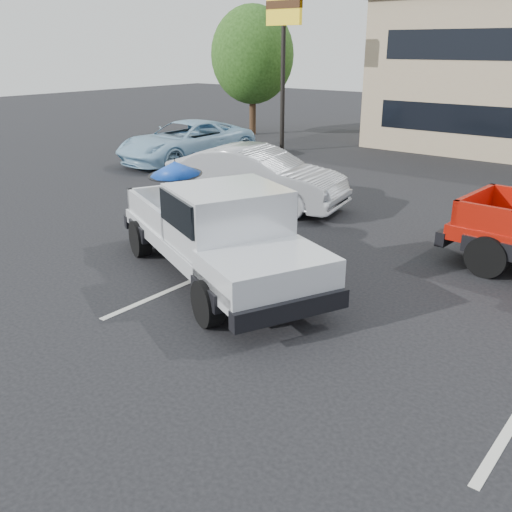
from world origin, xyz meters
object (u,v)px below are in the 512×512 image
Objects in this scene: silver_pickup at (222,229)px; blue_suv at (186,142)px; motel_sign at (284,32)px; silver_sedan at (257,177)px; tree_left at (252,55)px.

silver_pickup is 1.10× the size of blue_suv.
silver_pickup is at bearing -37.37° from blue_suv.
motel_sign reaches higher than silver_pickup.
blue_suv is (-1.41, -4.19, -3.89)m from motel_sign.
silver_sedan is at bearing -58.31° from motel_sign.
silver_pickup reaches higher than silver_sedan.
motel_sign is 1.22× the size of silver_sedan.
silver_pickup is (11.53, -15.13, -2.68)m from tree_left.
silver_pickup is 11.96m from blue_suv.
silver_sedan is at bearing 145.82° from silver_pickup.
tree_left is (-4.00, 3.00, -0.92)m from motel_sign.
motel_sign is 14.72m from silver_pickup.
tree_left is at bearing 151.07° from silver_pickup.
tree_left is at bearing 28.95° from silver_sedan.
blue_suv is at bearing -70.21° from tree_left.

